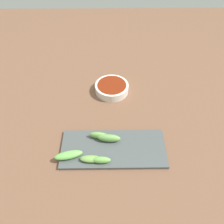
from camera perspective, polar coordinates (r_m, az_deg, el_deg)
tabletop at (r=0.94m, az=-0.56°, el=-2.72°), size 2.10×2.10×0.02m
sauce_bowl at (r=1.04m, az=-0.16°, el=5.92°), size 0.15×0.15×0.04m
serving_plate at (r=0.84m, az=0.20°, el=-8.90°), size 0.16×0.37×0.01m
broccoli_stalk_0 at (r=0.84m, az=-0.90°, el=-6.33°), size 0.03×0.09×0.03m
broccoli_stalk_1 at (r=0.81m, az=-5.30°, el=-11.26°), size 0.03×0.07×0.02m
broccoli_stalk_2 at (r=0.85m, az=-3.21°, el=-5.71°), size 0.03×0.08×0.03m
broccoli_stalk_3 at (r=0.80m, az=-2.76°, el=-11.55°), size 0.02×0.06×0.03m
broccoli_stalk_4 at (r=0.82m, az=-10.65°, el=-10.24°), size 0.05×0.10×0.02m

